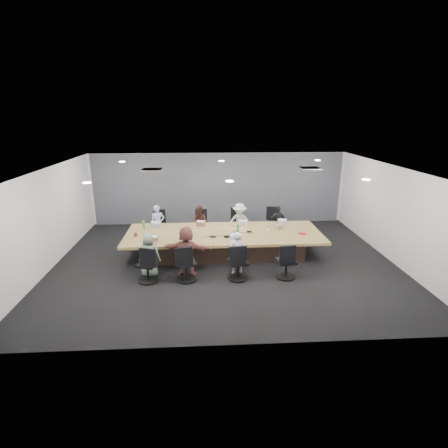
{
  "coord_description": "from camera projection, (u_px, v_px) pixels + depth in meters",
  "views": [
    {
      "loc": [
        -0.6,
        -9.67,
        4.23
      ],
      "look_at": [
        0.0,
        0.4,
        1.05
      ],
      "focal_mm": 28.0,
      "sensor_mm": 36.0,
      "label": 1
    }
  ],
  "objects": [
    {
      "name": "wall_left",
      "position": [
        48.0,
        220.0,
        9.81
      ],
      "size": [
        0.0,
        8.0,
        2.8
      ],
      "primitive_type": "cube",
      "rotation": [
        1.57,
        0.0,
        1.57
      ],
      "color": "silver",
      "rests_on": "ground"
    },
    {
      "name": "person_0",
      "position": [
        158.0,
        224.0,
        11.96
      ],
      "size": [
        0.53,
        0.41,
        1.29
      ],
      "primitive_type": "imported",
      "rotation": [
        0.0,
        0.0,
        6.52
      ],
      "color": "#8CA1CC",
      "rests_on": "ground"
    },
    {
      "name": "chair_2",
      "position": [
        238.0,
        225.0,
        12.52
      ],
      "size": [
        0.64,
        0.64,
        0.85
      ],
      "primitive_type": null,
      "rotation": [
        0.0,
        0.0,
        3.01
      ],
      "color": "black",
      "rests_on": "ground"
    },
    {
      "name": "laptop_4",
      "position": [
        151.0,
        243.0,
        9.88
      ],
      "size": [
        0.34,
        0.25,
        0.02
      ],
      "primitive_type": "cube",
      "rotation": [
        0.0,
        0.0,
        0.07
      ],
      "color": "#8C6647",
      "rests_on": "conference_table"
    },
    {
      "name": "mug_brown",
      "position": [
        136.0,
        235.0,
        10.42
      ],
      "size": [
        0.1,
        0.1,
        0.12
      ],
      "primitive_type": "cylinder",
      "rotation": [
        0.0,
        0.0,
        0.01
      ],
      "color": "brown",
      "rests_on": "conference_table"
    },
    {
      "name": "floor",
      "position": [
        225.0,
        261.0,
        10.51
      ],
      "size": [
        10.0,
        8.0,
        0.0
      ],
      "primitive_type": "cube",
      "color": "black",
      "rests_on": "ground"
    },
    {
      "name": "laptop_0",
      "position": [
        156.0,
        226.0,
        11.4
      ],
      "size": [
        0.37,
        0.29,
        0.02
      ],
      "primitive_type": "cube",
      "rotation": [
        0.0,
        0.0,
        2.94
      ],
      "color": "#B2B2B7",
      "rests_on": "conference_table"
    },
    {
      "name": "chair_6",
      "position": [
        238.0,
        265.0,
        9.26
      ],
      "size": [
        0.63,
        0.63,
        0.83
      ],
      "primitive_type": null,
      "rotation": [
        0.0,
        0.0,
        0.14
      ],
      "color": "black",
      "rests_on": "ground"
    },
    {
      "name": "chair_0",
      "position": [
        159.0,
        227.0,
        12.36
      ],
      "size": [
        0.55,
        0.55,
        0.8
      ],
      "primitive_type": null,
      "rotation": [
        0.0,
        0.0,
        3.13
      ],
      "color": "black",
      "rests_on": "ground"
    },
    {
      "name": "wall_back",
      "position": [
        219.0,
        189.0,
        13.9
      ],
      "size": [
        10.0,
        0.0,
        2.8
      ],
      "primitive_type": "cube",
      "rotation": [
        1.57,
        0.0,
        0.0
      ],
      "color": "silver",
      "rests_on": "ground"
    },
    {
      "name": "chair_1",
      "position": [
        201.0,
        227.0,
        12.45
      ],
      "size": [
        0.58,
        0.58,
        0.77
      ],
      "primitive_type": null,
      "rotation": [
        0.0,
        0.0,
        3.27
      ],
      "color": "black",
      "rests_on": "ground"
    },
    {
      "name": "snack_packet",
      "position": [
        303.0,
        233.0,
        10.63
      ],
      "size": [
        0.23,
        0.21,
        0.04
      ],
      "primitive_type": "cube",
      "rotation": [
        0.0,
        0.0,
        -0.49
      ],
      "color": "red",
      "rests_on": "conference_table"
    },
    {
      "name": "laptop_2",
      "position": [
        241.0,
        224.0,
        11.56
      ],
      "size": [
        0.33,
        0.26,
        0.02
      ],
      "primitive_type": "cube",
      "rotation": [
        0.0,
        0.0,
        2.93
      ],
      "color": "#B2B2B7",
      "rests_on": "conference_table"
    },
    {
      "name": "bottle_clear",
      "position": [
        183.0,
        229.0,
        10.75
      ],
      "size": [
        0.08,
        0.08,
        0.2
      ],
      "primitive_type": "cylinder",
      "rotation": [
        0.0,
        0.0,
        -0.33
      ],
      "color": "silver",
      "rests_on": "conference_table"
    },
    {
      "name": "chair_3",
      "position": [
        275.0,
        224.0,
        12.59
      ],
      "size": [
        0.7,
        0.7,
        0.86
      ],
      "primitive_type": null,
      "rotation": [
        0.0,
        0.0,
        2.9
      ],
      "color": "black",
      "rests_on": "ground"
    },
    {
      "name": "laptop_5",
      "position": [
        187.0,
        242.0,
        9.94
      ],
      "size": [
        0.4,
        0.31,
        0.02
      ],
      "primitive_type": "cube",
      "rotation": [
        0.0,
        0.0,
        -0.2
      ],
      "color": "#B2B2B7",
      "rests_on": "conference_table"
    },
    {
      "name": "wall_front",
      "position": [
        238.0,
        279.0,
        6.28
      ],
      "size": [
        10.0,
        0.0,
        2.8
      ],
      "primitive_type": "cube",
      "rotation": [
        -1.57,
        0.0,
        0.0
      ],
      "color": "silver",
      "rests_on": "ground"
    },
    {
      "name": "conference_table",
      "position": [
        224.0,
        243.0,
        10.87
      ],
      "size": [
        6.0,
        2.2,
        0.74
      ],
      "color": "#3F2C24",
      "rests_on": "ground"
    },
    {
      "name": "person_2",
      "position": [
        239.0,
        222.0,
        12.11
      ],
      "size": [
        0.94,
        0.68,
        1.31
      ],
      "primitive_type": "imported",
      "rotation": [
        0.0,
        0.0,
        6.04
      ],
      "color": "#B6B8B6",
      "rests_on": "ground"
    },
    {
      "name": "person_6",
      "position": [
        237.0,
        253.0,
        9.54
      ],
      "size": [
        0.48,
        0.36,
        1.21
      ],
      "primitive_type": "imported",
      "rotation": [
        0.0,
        0.0,
        3.31
      ],
      "color": "silver",
      "rests_on": "ground"
    },
    {
      "name": "canvas_bag",
      "position": [
        279.0,
        226.0,
        11.13
      ],
      "size": [
        0.31,
        0.26,
        0.14
      ],
      "primitive_type": "cube",
      "rotation": [
        0.0,
        0.0,
        0.45
      ],
      "color": "gray",
      "rests_on": "conference_table"
    },
    {
      "name": "bottle_green_right",
      "position": [
        238.0,
        229.0,
        10.72
      ],
      "size": [
        0.1,
        0.1,
        0.26
      ],
      "primitive_type": "cylinder",
      "rotation": [
        0.0,
        0.0,
        0.43
      ],
      "color": "#377A36",
      "rests_on": "conference_table"
    },
    {
      "name": "laptop_6",
      "position": [
        235.0,
        241.0,
        10.02
      ],
      "size": [
        0.37,
        0.29,
        0.02
      ],
      "primitive_type": "cube",
      "rotation": [
        0.0,
        0.0,
        0.2
      ],
      "color": "#B2B2B7",
      "rests_on": "conference_table"
    },
    {
      "name": "person_1",
      "position": [
        200.0,
        223.0,
        12.04
      ],
      "size": [
        0.7,
        0.6,
        1.26
      ],
      "primitive_type": "imported",
      "rotation": [
        0.0,
        0.0,
        6.06
      ],
      "color": "#3D221F",
      "rests_on": "ground"
    },
    {
      "name": "stapler",
      "position": [
        227.0,
        237.0,
        10.32
      ],
      "size": [
        0.16,
        0.04,
        0.06
      ],
      "primitive_type": "cube",
      "rotation": [
        0.0,
        0.0,
        -0.0
      ],
      "color": "black",
      "rests_on": "conference_table"
    },
    {
      "name": "person_4",
      "position": [
        149.0,
        255.0,
        9.4
      ],
      "size": [
        0.63,
        0.44,
        1.23
      ],
      "primitive_type": "imported",
      "rotation": [
        0.0,
        0.0,
        3.07
      ],
      "color": "gray",
      "rests_on": "ground"
    },
    {
      "name": "wall_right",
      "position": [
        392.0,
        214.0,
        10.38
      ],
      "size": [
        0.0,
        8.0,
        2.8
      ],
      "primitive_type": "cube",
      "rotation": [
        1.57,
        0.0,
        -1.57
      ],
      "color": "silver",
      "rests_on": "ground"
    },
    {
      "name": "laptop_3",
      "position": [
        281.0,
        223.0,
        11.64
      ],
      "size": [
        0.31,
        0.22,
        0.02
      ],
      "primitive_type": "cube",
      "rotation": [
        0.0,
        0.0,
        3.05
      ],
      "color": "#B2B2B7",
      "rests_on": "conference_table"
    },
    {
      "name": "person_5",
      "position": [
        187.0,
        251.0,
        9.43
      ],
      "size": [
        1.35,
        0.64,
        1.4
      ],
      "primitive_type": "imported",
      "rotation": [
        0.0,
        0.0,
        2.96
      ],
      "color": "brown",
      "rests_on": "ground"
    },
    {
      "name": "chair_4",
      "position": [
        147.0,
        267.0,
        9.13
      ],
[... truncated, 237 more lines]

